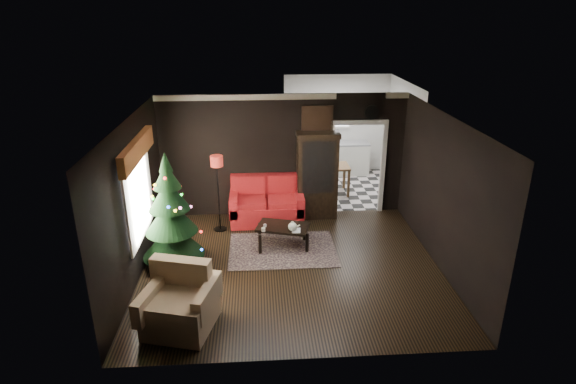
{
  "coord_description": "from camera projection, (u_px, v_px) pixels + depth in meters",
  "views": [
    {
      "loc": [
        -0.59,
        -7.72,
        4.54
      ],
      "look_at": [
        0.0,
        0.9,
        1.15
      ],
      "focal_mm": 29.51,
      "sensor_mm": 36.0,
      "label": 1
    }
  ],
  "objects": [
    {
      "name": "doorway",
      "position": [
        357.0,
        169.0,
        10.91
      ],
      "size": [
        1.1,
        0.1,
        2.1
      ],
      "primitive_type": null,
      "color": "white",
      "rests_on": "ground"
    },
    {
      "name": "coffee_table",
      "position": [
        283.0,
        236.0,
        9.52
      ],
      "size": [
        1.13,
        0.86,
        0.45
      ],
      "primitive_type": null,
      "rotation": [
        0.0,
        0.0,
        -0.28
      ],
      "color": "black",
      "rests_on": "rug"
    },
    {
      "name": "kitchen_window",
      "position": [
        337.0,
        114.0,
        13.41
      ],
      "size": [
        0.7,
        0.06,
        0.7
      ],
      "primitive_type": "cube",
      "color": "white",
      "rests_on": "ground"
    },
    {
      "name": "painting",
      "position": [
        317.0,
        119.0,
        10.37
      ],
      "size": [
        0.62,
        0.05,
        0.52
      ],
      "primitive_type": "cube",
      "color": "#B1794D",
      "rests_on": "wall_back"
    },
    {
      "name": "kitchen_table",
      "position": [
        335.0,
        179.0,
        12.25
      ],
      "size": [
        0.7,
        0.7,
        0.75
      ],
      "primitive_type": null,
      "color": "brown",
      "rests_on": "ground"
    },
    {
      "name": "christmas_tree",
      "position": [
        170.0,
        213.0,
        8.57
      ],
      "size": [
        1.23,
        1.23,
        2.17
      ],
      "primitive_type": null,
      "rotation": [
        0.0,
        0.0,
        -0.08
      ],
      "color": "black",
      "rests_on": "ground"
    },
    {
      "name": "kitchen_counter",
      "position": [
        337.0,
        159.0,
        13.64
      ],
      "size": [
        1.8,
        0.6,
        0.9
      ],
      "primitive_type": "cube",
      "color": "white",
      "rests_on": "ground"
    },
    {
      "name": "book",
      "position": [
        292.0,
        226.0,
        9.18
      ],
      "size": [
        0.17,
        0.03,
        0.23
      ],
      "primitive_type": "imported",
      "rotation": [
        0.0,
        0.0,
        -0.1
      ],
      "color": "tan",
      "rests_on": "coffee_table"
    },
    {
      "name": "wall_front",
      "position": [
        306.0,
        271.0,
        6.03
      ],
      "size": [
        5.5,
        0.0,
        5.5
      ],
      "primitive_type": "plane",
      "rotation": [
        -1.57,
        0.0,
        0.0
      ],
      "color": "black",
      "rests_on": "ground"
    },
    {
      "name": "floor",
      "position": [
        291.0,
        267.0,
        8.86
      ],
      "size": [
        5.5,
        5.5,
        0.0
      ],
      "primitive_type": "plane",
      "color": "black",
      "rests_on": "ground"
    },
    {
      "name": "curio_cabinet",
      "position": [
        317.0,
        177.0,
        10.67
      ],
      "size": [
        0.9,
        0.45,
        1.9
      ],
      "primitive_type": null,
      "color": "black",
      "rests_on": "ground"
    },
    {
      "name": "teapot",
      "position": [
        293.0,
        226.0,
        9.19
      ],
      "size": [
        0.23,
        0.23,
        0.19
      ],
      "primitive_type": null,
      "rotation": [
        0.0,
        0.0,
        -0.15
      ],
      "color": "beige",
      "rests_on": "coffee_table"
    },
    {
      "name": "wall_back",
      "position": [
        283.0,
        156.0,
        10.67
      ],
      "size": [
        5.5,
        0.0,
        5.5
      ],
      "primitive_type": "plane",
      "rotation": [
        1.57,
        0.0,
        0.0
      ],
      "color": "black",
      "rests_on": "ground"
    },
    {
      "name": "wall_right",
      "position": [
        443.0,
        194.0,
        8.53
      ],
      "size": [
        0.0,
        5.5,
        5.5
      ],
      "primitive_type": "plane",
      "rotation": [
        1.57,
        0.0,
        -1.57
      ],
      "color": "black",
      "rests_on": "ground"
    },
    {
      "name": "valance",
      "position": [
        137.0,
        150.0,
        8.05
      ],
      "size": [
        0.12,
        2.1,
        0.35
      ],
      "primitive_type": "cube",
      "color": "brown",
      "rests_on": "wall_left"
    },
    {
      "name": "ceiling",
      "position": [
        292.0,
        119.0,
        7.84
      ],
      "size": [
        5.5,
        5.5,
        0.0
      ],
      "primitive_type": "plane",
      "rotation": [
        3.14,
        0.0,
        0.0
      ],
      "color": "white",
      "rests_on": "ground"
    },
    {
      "name": "rug",
      "position": [
        282.0,
        250.0,
        9.47
      ],
      "size": [
        2.12,
        1.55,
        0.01
      ],
      "primitive_type": "cube",
      "rotation": [
        0.0,
        0.0,
        -0.0
      ],
      "color": "#614B5B",
      "rests_on": "ground"
    },
    {
      "name": "left_window",
      "position": [
        138.0,
        194.0,
        8.35
      ],
      "size": [
        0.05,
        1.6,
        1.4
      ],
      "primitive_type": "cube",
      "color": "white",
      "rests_on": "wall_left"
    },
    {
      "name": "cup_a",
      "position": [
        265.0,
        225.0,
        9.39
      ],
      "size": [
        0.08,
        0.08,
        0.05
      ],
      "primitive_type": "cylinder",
      "rotation": [
        0.0,
        0.0,
        -0.31
      ],
      "color": "silver",
      "rests_on": "coffee_table"
    },
    {
      "name": "kitchen_floor",
      "position": [
        343.0,
        188.0,
        12.69
      ],
      "size": [
        3.0,
        3.0,
        0.0
      ],
      "primitive_type": "plane",
      "color": "silver",
      "rests_on": "ground"
    },
    {
      "name": "wall_left",
      "position": [
        133.0,
        201.0,
        8.18
      ],
      "size": [
        0.0,
        5.5,
        5.5
      ],
      "primitive_type": "plane",
      "rotation": [
        1.57,
        0.0,
        1.57
      ],
      "color": "black",
      "rests_on": "ground"
    },
    {
      "name": "loveseat",
      "position": [
        267.0,
        201.0,
        10.56
      ],
      "size": [
        1.7,
        0.9,
        1.0
      ],
      "primitive_type": null,
      "color": "#9B0913",
      "rests_on": "ground"
    },
    {
      "name": "armchair",
      "position": [
        179.0,
        301.0,
        7.03
      ],
      "size": [
        1.21,
        1.21,
        1.01
      ],
      "primitive_type": null,
      "rotation": [
        0.0,
        0.0,
        -0.26
      ],
      "color": "tan",
      "rests_on": "ground"
    },
    {
      "name": "floor_lamp",
      "position": [
        218.0,
        194.0,
        10.05
      ],
      "size": [
        0.38,
        0.38,
        1.69
      ],
      "primitive_type": null,
      "rotation": [
        0.0,
        0.0,
        0.41
      ],
      "color": "black",
      "rests_on": "ground"
    },
    {
      "name": "cup_b",
      "position": [
        263.0,
        230.0,
        9.2
      ],
      "size": [
        0.1,
        0.1,
        0.07
      ],
      "primitive_type": "cylinder",
      "rotation": [
        0.0,
        0.0,
        0.3
      ],
      "color": "beige",
      "rests_on": "coffee_table"
    },
    {
      "name": "wall_clock",
      "position": [
        372.0,
        112.0,
        10.39
      ],
      "size": [
        0.32,
        0.32,
        0.06
      ],
      "primitive_type": "cylinder",
      "color": "silver",
      "rests_on": "wall_back"
    }
  ]
}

